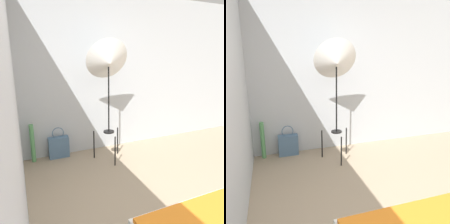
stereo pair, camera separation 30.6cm
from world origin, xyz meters
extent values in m
cube|color=#B7BCC1|center=(0.00, 2.59, 1.30)|extent=(8.00, 0.05, 2.60)
cube|color=#B7BCC1|center=(-1.25, 1.00, 1.30)|extent=(0.05, 8.00, 2.60)
cylinder|color=black|center=(0.05, 1.85, 0.23)|extent=(0.02, 0.02, 0.46)
cylinder|color=black|center=(-0.16, 2.21, 0.23)|extent=(0.02, 0.02, 0.46)
cylinder|color=black|center=(0.25, 2.21, 0.23)|extent=(0.02, 0.02, 0.46)
cylinder|color=black|center=(0.05, 2.09, 0.46)|extent=(0.17, 0.17, 0.02)
cylinder|color=black|center=(0.05, 2.09, 1.00)|extent=(0.02, 0.02, 1.07)
cone|color=white|center=(0.05, 2.09, 1.53)|extent=(0.65, 0.42, 0.64)
cube|color=slate|center=(-0.68, 2.46, 0.17)|extent=(0.32, 0.13, 0.34)
torus|color=slate|center=(-0.68, 2.46, 0.42)|extent=(0.19, 0.01, 0.19)
cylinder|color=#56995B|center=(-1.07, 2.47, 0.30)|extent=(0.07, 0.07, 0.60)
camera|label=1|loc=(-1.20, -0.89, 1.61)|focal=35.00mm
camera|label=2|loc=(-0.92, -0.99, 1.61)|focal=35.00mm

